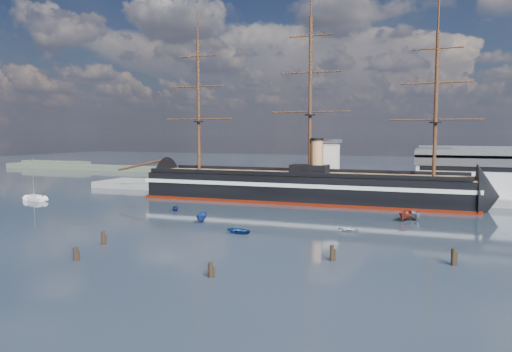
% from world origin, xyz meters
% --- Properties ---
extents(ground, '(600.00, 600.00, 0.00)m').
position_xyz_m(ground, '(0.00, 40.00, 0.00)').
color(ground, black).
rests_on(ground, ground).
extents(quay, '(180.00, 18.00, 2.00)m').
position_xyz_m(quay, '(10.00, 76.00, 0.00)').
color(quay, slate).
rests_on(quay, ground).
extents(quay_tower, '(5.00, 5.00, 15.00)m').
position_xyz_m(quay_tower, '(3.00, 73.00, 9.75)').
color(quay_tower, silver).
rests_on(quay_tower, ground).
extents(shoreline, '(120.00, 10.00, 4.00)m').
position_xyz_m(shoreline, '(-139.23, 135.00, 1.45)').
color(shoreline, '#3F4C38').
rests_on(shoreline, ground).
extents(warship, '(113.07, 18.43, 53.94)m').
position_xyz_m(warship, '(-3.77, 60.00, 4.04)').
color(warship, black).
rests_on(warship, ground).
extents(sailboat, '(7.66, 3.84, 11.77)m').
position_xyz_m(sailboat, '(-72.11, 34.32, 0.75)').
color(sailboat, silver).
rests_on(sailboat, ground).
extents(motorboat_a, '(6.32, 3.73, 2.38)m').
position_xyz_m(motorboat_a, '(-13.04, 21.65, 0.00)').
color(motorboat_a, navy).
rests_on(motorboat_a, ground).
extents(motorboat_b, '(2.25, 3.50, 1.52)m').
position_xyz_m(motorboat_b, '(-0.80, 13.77, 0.00)').
color(motorboat_b, navy).
rests_on(motorboat_b, ground).
extents(motorboat_c, '(6.00, 3.07, 2.29)m').
position_xyz_m(motorboat_c, '(29.20, 41.11, 0.00)').
color(motorboat_c, gray).
rests_on(motorboat_c, ground).
extents(motorboat_d, '(5.93, 5.14, 2.03)m').
position_xyz_m(motorboat_d, '(-26.19, 32.87, 0.00)').
color(motorboat_d, navy).
rests_on(motorboat_d, ground).
extents(motorboat_e, '(1.99, 2.85, 1.24)m').
position_xyz_m(motorboat_e, '(18.20, 22.92, 0.00)').
color(motorboat_e, silver).
rests_on(motorboat_e, ground).
extents(motorboat_f, '(6.62, 3.65, 2.51)m').
position_xyz_m(motorboat_f, '(27.16, 39.39, 0.00)').
color(motorboat_f, maroon).
rests_on(motorboat_f, ground).
extents(piling_near_left, '(0.64, 0.64, 3.06)m').
position_xyz_m(piling_near_left, '(-18.39, -3.76, 0.00)').
color(piling_near_left, black).
rests_on(piling_near_left, ground).
extents(piling_near_mid, '(0.64, 0.64, 2.67)m').
position_xyz_m(piling_near_mid, '(7.11, -14.04, 0.00)').
color(piling_near_mid, black).
rests_on(piling_near_mid, ground).
extents(piling_near_right, '(0.64, 0.64, 3.08)m').
position_xyz_m(piling_near_right, '(20.06, 0.12, 0.00)').
color(piling_near_right, black).
rests_on(piling_near_right, ground).
extents(piling_far_right, '(0.64, 0.64, 3.19)m').
position_xyz_m(piling_far_right, '(36.81, 4.03, 0.00)').
color(piling_far_right, black).
rests_on(piling_far_right, ground).
extents(piling_extra, '(0.64, 0.64, 2.77)m').
position_xyz_m(piling_extra, '(-15.39, -13.84, 0.00)').
color(piling_extra, black).
rests_on(piling_extra, ground).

